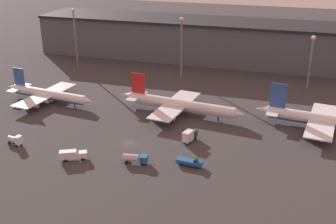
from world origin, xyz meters
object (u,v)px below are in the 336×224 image
Objects in this scene: airplane_1 at (179,105)px; service_vehicle_4 at (189,135)px; service_vehicle_0 at (135,158)px; service_vehicle_3 at (190,162)px; airplane_0 at (48,94)px; service_vehicle_2 at (72,155)px; airplane_2 at (327,121)px; service_vehicle_1 at (15,140)px.

airplane_1 is 7.46× the size of service_vehicle_4.
service_vehicle_0 is (-2.25, -38.90, -1.89)m from airplane_1.
service_vehicle_4 is at bearing 110.41° from service_vehicle_3.
airplane_1 is 39.01m from service_vehicle_0.
airplane_0 is 5.51× the size of service_vehicle_0.
service_vehicle_2 is 1.04× the size of service_vehicle_3.
service_vehicle_1 is (-93.48, -40.08, -1.80)m from airplane_2.
airplane_0 is 64.05m from service_vehicle_4.
airplane_2 is 6.61× the size of service_vehicle_0.
airplane_1 is at bearing 39.81° from service_vehicle_4.
service_vehicle_3 is 1.17× the size of service_vehicle_4.
airplane_0 is at bearing 90.40° from service_vehicle_4.
service_vehicle_2 is at bearing 4.65° from service_vehicle_1.
service_vehicle_0 is 21.43m from service_vehicle_4.
airplane_0 is 0.83× the size of airplane_1.
service_vehicle_0 is at bearing -15.72° from service_vehicle_2.
service_vehicle_4 is (29.71, 21.71, 0.40)m from service_vehicle_2.
airplane_0 is 61.42m from service_vehicle_0.
service_vehicle_0 is at bearing 163.65° from service_vehicle_4.
service_vehicle_1 is at bearing 125.52° from service_vehicle_4.
service_vehicle_1 is 0.71× the size of service_vehicle_3.
airplane_2 is 6.11× the size of service_vehicle_2.
airplane_0 reaches higher than service_vehicle_3.
airplane_2 reaches higher than service_vehicle_1.
airplane_0 is at bearing 136.47° from service_vehicle_0.
airplane_1 is at bearing 115.91° from service_vehicle_3.
service_vehicle_0 is at bearing -86.45° from airplane_1.
service_vehicle_0 is at bearing -28.20° from airplane_0.
airplane_1 is 47.22m from service_vehicle_2.
airplane_2 is 52.83m from service_vehicle_3.
service_vehicle_4 is (11.45, 18.11, 0.48)m from service_vehicle_0.
service_vehicle_0 is (-53.36, -39.84, -1.86)m from airplane_2.
service_vehicle_2 is at bearing -177.33° from service_vehicle_0.
service_vehicle_1 is (10.13, -35.50, -1.50)m from airplane_0.
airplane_1 reaches higher than service_vehicle_0.
airplane_1 reaches higher than service_vehicle_1.
service_vehicle_2 is (31.99, -38.86, -1.48)m from airplane_0.
service_vehicle_0 is 1.12× the size of service_vehicle_4.
airplane_2 reaches higher than service_vehicle_2.
service_vehicle_3 is (15.33, 3.23, -0.43)m from service_vehicle_0.
airplane_1 reaches higher than service_vehicle_4.
service_vehicle_2 is at bearing -141.90° from airplane_2.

